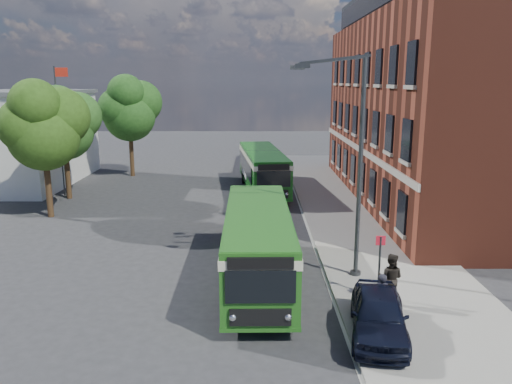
{
  "coord_description": "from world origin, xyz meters",
  "views": [
    {
      "loc": [
        1.03,
        -21.51,
        8.03
      ],
      "look_at": [
        1.07,
        4.59,
        2.2
      ],
      "focal_mm": 35.0,
      "sensor_mm": 36.0,
      "label": 1
    }
  ],
  "objects_px": {
    "bus_front": "(258,240)",
    "street_lamp": "(351,164)",
    "bus_rear": "(263,166)",
    "parked_car": "(379,314)"
  },
  "relations": [
    {
      "from": "parked_car",
      "to": "bus_rear",
      "type": "bearing_deg",
      "value": 108.61
    },
    {
      "from": "bus_front",
      "to": "bus_rear",
      "type": "bearing_deg",
      "value": 88.52
    },
    {
      "from": "street_lamp",
      "to": "parked_car",
      "type": "distance_m",
      "value": 6.4
    },
    {
      "from": "bus_rear",
      "to": "parked_car",
      "type": "relative_size",
      "value": 2.7
    },
    {
      "from": "street_lamp",
      "to": "parked_car",
      "type": "bearing_deg",
      "value": -89.17
    },
    {
      "from": "bus_front",
      "to": "parked_car",
      "type": "relative_size",
      "value": 2.37
    },
    {
      "from": "street_lamp",
      "to": "bus_front",
      "type": "relative_size",
      "value": 0.89
    },
    {
      "from": "bus_rear",
      "to": "parked_car",
      "type": "bearing_deg",
      "value": -81.45
    },
    {
      "from": "bus_front",
      "to": "street_lamp",
      "type": "bearing_deg",
      "value": 7.75
    },
    {
      "from": "street_lamp",
      "to": "parked_car",
      "type": "xyz_separation_m",
      "value": [
        0.07,
        -5.06,
        -3.92
      ]
    }
  ]
}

